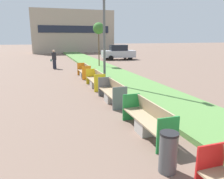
{
  "coord_description": "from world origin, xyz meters",
  "views": [
    {
      "loc": [
        -1.99,
        1.72,
        2.87
      ],
      "look_at": [
        0.9,
        10.61,
        0.6
      ],
      "focal_mm": 35.0,
      "sensor_mm": 36.0,
      "label": 1
    }
  ],
  "objects": [
    {
      "name": "bench_orange_frame",
      "position": [
        0.94,
        17.21,
        0.36
      ],
      "size": [
        0.65,
        1.99,
        0.94
      ],
      "color": "#ADA8A0",
      "rests_on": "ground"
    },
    {
      "name": "parked_car_distant",
      "position": [
        7.48,
        28.25,
        0.91
      ],
      "size": [
        4.38,
        2.25,
        1.86
      ],
      "rotation": [
        0.0,
        0.0,
        -0.12
      ],
      "color": "#B7BABF",
      "rests_on": "ground"
    },
    {
      "name": "litter_bin",
      "position": [
        0.46,
        5.36,
        0.46
      ],
      "size": [
        0.41,
        0.41,
        0.92
      ],
      "color": "#4C4F51",
      "rests_on": "ground"
    },
    {
      "name": "bench_grey_frame",
      "position": [
        0.94,
        10.71,
        0.37
      ],
      "size": [
        0.65,
        2.27,
        0.94
      ],
      "color": "#ADA8A0",
      "rests_on": "ground"
    },
    {
      "name": "pedestrian_walking",
      "position": [
        -0.85,
        22.3,
        0.87
      ],
      "size": [
        0.53,
        0.24,
        1.71
      ],
      "color": "#232633",
      "rests_on": "ground"
    },
    {
      "name": "building_backdrop",
      "position": [
        4.0,
        43.9,
        3.75
      ],
      "size": [
        14.54,
        5.43,
        7.49
      ],
      "color": "tan",
      "rests_on": "ground"
    },
    {
      "name": "bench_yellow_frame",
      "position": [
        0.94,
        13.78,
        0.37
      ],
      "size": [
        0.65,
        2.17,
        0.94
      ],
      "color": "#ADA8A0",
      "rests_on": "ground"
    },
    {
      "name": "bench_green_frame",
      "position": [
        0.94,
        7.27,
        0.38
      ],
      "size": [
        0.65,
        2.4,
        0.94
      ],
      "color": "#ADA8A0",
      "rests_on": "ground"
    },
    {
      "name": "street_lamp_post",
      "position": [
        1.55,
        14.05,
        4.82
      ],
      "size": [
        0.24,
        0.44,
        8.85
      ],
      "color": "#56595B",
      "rests_on": "ground"
    },
    {
      "name": "sapling_tree_far",
      "position": [
        3.24,
        21.8,
        3.56
      ],
      "size": [
        1.04,
        1.04,
        4.14
      ],
      "color": "brown",
      "rests_on": "ground"
    },
    {
      "name": "planter_grass_strip",
      "position": [
        3.2,
        12.0,
        0.09
      ],
      "size": [
        2.8,
        120.0,
        0.18
      ],
      "color": "#568442",
      "rests_on": "ground"
    }
  ]
}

